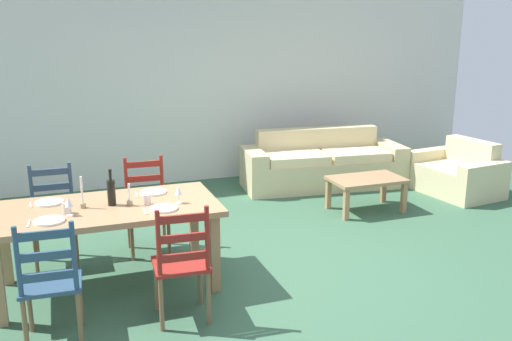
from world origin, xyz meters
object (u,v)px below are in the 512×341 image
couch (322,165)px  coffee_cup_secondary (67,208)px  dining_chair_near_left (50,283)px  wine_glass_near_right (178,191)px  dining_table (106,216)px  coffee_cup_primary (147,200)px  dining_chair_far_left (54,216)px  dining_chair_far_right (147,205)px  armchair_upholstered (458,175)px  coffee_table (366,183)px  dining_chair_near_right (182,263)px  wine_bottle (111,192)px  wine_glass_near_left (69,203)px

couch → coffee_cup_secondary: bearing=-145.8°
dining_chair_near_left → wine_glass_near_right: size_ratio=5.96×
dining_table → couch: size_ratio=0.81×
coffee_cup_primary → dining_chair_far_left: bearing=134.0°
dining_chair_far_right → armchair_upholstered: 4.40m
dining_chair_near_left → coffee_table: size_ratio=1.07×
dining_chair_near_right → dining_chair_far_left: 1.76m
coffee_cup_secondary → couch: (3.51, 2.39, -0.50)m
armchair_upholstered → coffee_cup_primary: bearing=-162.4°
wine_glass_near_right → coffee_cup_secondary: (-0.92, 0.04, -0.07)m
coffee_cup_secondary → couch: 4.28m
wine_bottle → coffee_table: bearing=18.8°
wine_glass_near_left → coffee_cup_secondary: wine_glass_near_left is taller
dining_table → couch: couch is taller
dining_table → wine_bottle: (0.06, 0.01, 0.20)m
dining_chair_near_left → wine_bottle: (0.53, 0.80, 0.39)m
dining_chair_near_left → coffee_cup_primary: dining_chair_near_left is taller
wine_bottle → coffee_cup_secondary: (-0.37, -0.10, -0.07)m
wine_glass_near_left → wine_glass_near_right: bearing=1.6°
wine_glass_near_right → coffee_cup_primary: 0.28m
dining_chair_far_left → wine_glass_near_left: (0.14, -0.88, 0.38)m
dining_chair_near_left → wine_bottle: 1.03m
dining_table → coffee_cup_secondary: (-0.31, -0.08, 0.13)m
dining_chair_near_right → dining_chair_near_left: bearing=-179.4°
couch → coffee_table: (0.01, -1.22, 0.06)m
dining_chair_far_left → coffee_cup_primary: (0.77, -0.80, 0.32)m
dining_chair_near_left → coffee_cup_secondary: bearing=77.4°
dining_chair_far_left → wine_glass_near_left: size_ratio=5.96×
dining_chair_far_right → dining_chair_far_left: bearing=-179.4°
coffee_cup_primary → couch: bearing=39.7°
dining_chair_far_left → dining_chair_far_right: (0.89, 0.01, 0.00)m
dining_chair_far_left → wine_bottle: wine_bottle is taller
dining_chair_near_left → armchair_upholstered: bearing=22.0°
couch → armchair_upholstered: (1.61, -0.96, -0.04)m
coffee_cup_primary → armchair_upholstered: (4.47, 1.42, -0.55)m
wine_glass_near_left → dining_chair_far_right: bearing=50.0°
dining_chair_near_right → wine_glass_near_left: (-0.77, 0.62, 0.38)m
wine_glass_near_left → coffee_cup_secondary: size_ratio=1.79×
coffee_table → wine_glass_near_right: bearing=-155.0°
dining_table → wine_bottle: wine_bottle is taller
dining_chair_near_right → wine_glass_near_right: 0.76m
coffee_cup_secondary → dining_chair_near_left: bearing=-102.6°
coffee_table → armchair_upholstered: size_ratio=0.72×
wine_glass_near_right → armchair_upholstered: wine_glass_near_right is taller
dining_chair_near_left → dining_chair_near_right: bearing=0.6°
dining_chair_near_right → dining_chair_far_right: bearing=90.9°
coffee_cup_primary → dining_chair_far_right: bearing=82.1°
dining_table → dining_chair_far_right: size_ratio=1.98×
dining_chair_far_right → armchair_upholstered: size_ratio=0.77×
dining_chair_near_left → couch: size_ratio=0.41×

